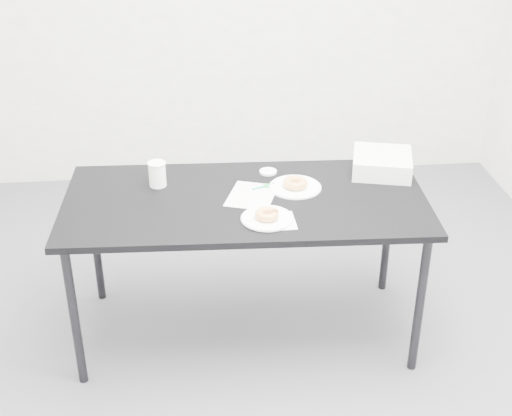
{
  "coord_description": "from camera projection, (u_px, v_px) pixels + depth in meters",
  "views": [
    {
      "loc": [
        -0.2,
        -2.77,
        2.32
      ],
      "look_at": [
        0.08,
        0.02,
        0.79
      ],
      "focal_mm": 50.0,
      "sensor_mm": 36.0,
      "label": 1
    }
  ],
  "objects": [
    {
      "name": "floor",
      "position": [
        241.0,
        349.0,
        3.55
      ],
      "size": [
        4.0,
        4.0,
        0.0
      ],
      "primitive_type": "plane",
      "color": "#545359",
      "rests_on": "ground"
    },
    {
      "name": "table",
      "position": [
        245.0,
        209.0,
        3.34
      ],
      "size": [
        1.72,
        0.86,
        0.77
      ],
      "rotation": [
        0.0,
        0.0,
        -0.04
      ],
      "color": "black",
      "rests_on": "floor"
    },
    {
      "name": "scorecard",
      "position": [
        252.0,
        195.0,
        3.33
      ],
      "size": [
        0.28,
        0.31,
        0.0
      ],
      "primitive_type": "cube",
      "rotation": [
        0.0,
        0.0,
        -0.33
      ],
      "color": "white",
      "rests_on": "table"
    },
    {
      "name": "logo_patch",
      "position": [
        267.0,
        186.0,
        3.41
      ],
      "size": [
        0.05,
        0.05,
        0.0
      ],
      "primitive_type": "cube",
      "rotation": [
        0.0,
        0.0,
        -0.33
      ],
      "color": "green",
      "rests_on": "scorecard"
    },
    {
      "name": "pen",
      "position": [
        263.0,
        186.0,
        3.4
      ],
      "size": [
        0.11,
        0.06,
        0.01
      ],
      "primitive_type": "cylinder",
      "rotation": [
        0.0,
        1.57,
        0.42
      ],
      "color": "#0D986D",
      "rests_on": "scorecard"
    },
    {
      "name": "napkin",
      "position": [
        277.0,
        221.0,
        3.12
      ],
      "size": [
        0.17,
        0.17,
        0.0
      ],
      "primitive_type": "cube",
      "rotation": [
        0.0,
        0.0,
        0.03
      ],
      "color": "white",
      "rests_on": "table"
    },
    {
      "name": "plate_near",
      "position": [
        267.0,
        218.0,
        3.13
      ],
      "size": [
        0.23,
        0.23,
        0.01
      ],
      "primitive_type": "cylinder",
      "color": "white",
      "rests_on": "napkin"
    },
    {
      "name": "donut_near",
      "position": [
        267.0,
        214.0,
        3.12
      ],
      "size": [
        0.12,
        0.12,
        0.04
      ],
      "primitive_type": "torus",
      "rotation": [
        0.0,
        0.0,
        -0.11
      ],
      "color": "#DB8E45",
      "rests_on": "plate_near"
    },
    {
      "name": "plate_far",
      "position": [
        295.0,
        187.0,
        3.4
      ],
      "size": [
        0.25,
        0.25,
        0.01
      ],
      "primitive_type": "cylinder",
      "color": "white",
      "rests_on": "table"
    },
    {
      "name": "donut_far",
      "position": [
        295.0,
        183.0,
        3.39
      ],
      "size": [
        0.15,
        0.15,
        0.04
      ],
      "primitive_type": "torus",
      "rotation": [
        0.0,
        0.0,
        0.32
      ],
      "color": "#DB8E45",
      "rests_on": "plate_far"
    },
    {
      "name": "coffee_cup",
      "position": [
        157.0,
        174.0,
        3.4
      ],
      "size": [
        0.08,
        0.08,
        0.12
      ],
      "primitive_type": "cylinder",
      "color": "white",
      "rests_on": "table"
    },
    {
      "name": "cup_lid",
      "position": [
        268.0,
        172.0,
        3.54
      ],
      "size": [
        0.09,
        0.09,
        0.01
      ],
      "primitive_type": "cylinder",
      "color": "white",
      "rests_on": "table"
    },
    {
      "name": "bakery_box",
      "position": [
        382.0,
        163.0,
        3.54
      ],
      "size": [
        0.34,
        0.34,
        0.09
      ],
      "primitive_type": "cube",
      "rotation": [
        0.0,
        0.0,
        -0.25
      ],
      "color": "silver",
      "rests_on": "table"
    }
  ]
}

